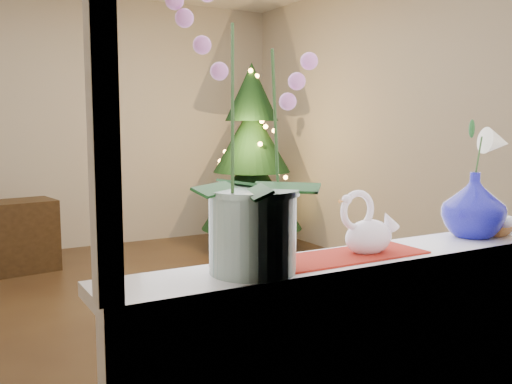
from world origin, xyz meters
TOP-DOWN VIEW (x-y plane):
  - ground at (0.00, 0.00)m, footprint 5.00×5.00m
  - wall_back at (0.00, 2.50)m, footprint 4.50×0.10m
  - wall_front at (0.00, -2.50)m, footprint 4.50×0.10m
  - wall_right at (2.25, 0.00)m, footprint 0.10×5.00m
  - windowsill at (0.00, -2.37)m, footprint 2.20×0.26m
  - window_frame at (0.00, -2.47)m, footprint 2.22×0.06m
  - runner at (-0.38, -2.37)m, footprint 0.70×0.20m
  - orchid_pot at (-0.65, -2.39)m, footprint 0.33×0.33m
  - swan at (-0.21, -2.37)m, footprint 0.24×0.12m
  - blue_vase at (0.31, -2.35)m, footprint 0.32×0.32m
  - lily at (0.31, -2.35)m, footprint 0.15×0.09m
  - paperweight at (0.47, -2.38)m, footprint 0.08×0.08m
  - amber_dish at (0.41, -2.36)m, footprint 0.19×0.19m
  - xmas_tree at (1.53, 1.50)m, footprint 1.39×1.39m
  - side_table at (-0.89, 1.72)m, footprint 0.92×0.55m

SIDE VIEW (x-z plane):
  - ground at x=0.00m, z-range 0.00..0.00m
  - side_table at x=-0.89m, z-range 0.00..0.65m
  - windowsill at x=0.00m, z-range 0.88..0.92m
  - runner at x=-0.38m, z-range 0.92..0.93m
  - amber_dish at x=0.41m, z-range 0.92..0.96m
  - paperweight at x=0.47m, z-range 0.92..0.99m
  - xmas_tree at x=1.53m, z-range 0.00..1.97m
  - swan at x=-0.21m, z-range 0.92..1.12m
  - blue_vase at x=0.31m, z-range 0.92..1.20m
  - lily at x=0.31m, z-range 1.20..1.40m
  - orchid_pot at x=-0.65m, z-range 0.92..1.70m
  - wall_back at x=0.00m, z-range 0.00..2.70m
  - wall_front at x=0.00m, z-range 0.00..2.70m
  - wall_right at x=2.25m, z-range 0.00..2.70m
  - window_frame at x=0.00m, z-range 0.90..2.50m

